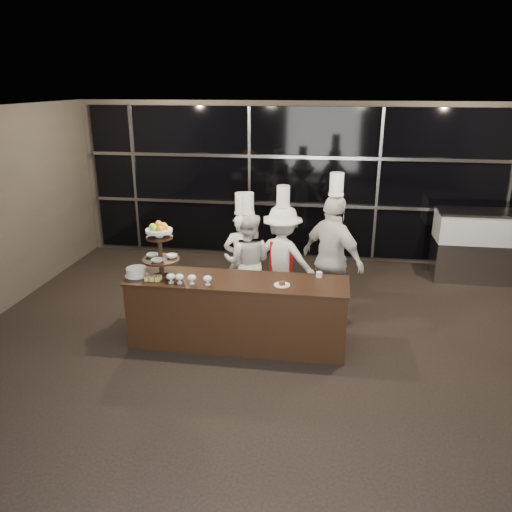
# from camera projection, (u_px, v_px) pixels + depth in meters

# --- Properties ---
(room) EXTENTS (10.00, 10.00, 10.00)m
(room) POSITION_uv_depth(u_px,v_px,m) (291.00, 282.00, 4.78)
(room) COLOR black
(room) RESTS_ON ground
(window_wall) EXTENTS (8.60, 0.10, 2.80)m
(window_wall) POSITION_uv_depth(u_px,v_px,m) (312.00, 184.00, 9.39)
(window_wall) COLOR black
(window_wall) RESTS_ON ground
(buffet_counter) EXTENTS (2.84, 0.74, 0.92)m
(buffet_counter) POSITION_uv_depth(u_px,v_px,m) (238.00, 312.00, 6.53)
(buffet_counter) COLOR black
(buffet_counter) RESTS_ON ground
(display_stand) EXTENTS (0.48, 0.48, 0.74)m
(display_stand) POSITION_uv_depth(u_px,v_px,m) (160.00, 245.00, 6.38)
(display_stand) COLOR black
(display_stand) RESTS_ON buffet_counter
(compotes) EXTENTS (0.58, 0.11, 0.12)m
(compotes) POSITION_uv_depth(u_px,v_px,m) (187.00, 278.00, 6.23)
(compotes) COLOR silver
(compotes) RESTS_ON buffet_counter
(layer_cake) EXTENTS (0.30, 0.30, 0.11)m
(layer_cake) POSITION_uv_depth(u_px,v_px,m) (136.00, 272.00, 6.50)
(layer_cake) COLOR white
(layer_cake) RESTS_ON buffet_counter
(pastry_squares) EXTENTS (0.20, 0.13, 0.05)m
(pastry_squares) POSITION_uv_depth(u_px,v_px,m) (153.00, 278.00, 6.36)
(pastry_squares) COLOR #E0C36D
(pastry_squares) RESTS_ON buffet_counter
(small_plate) EXTENTS (0.20, 0.20, 0.05)m
(small_plate) POSITION_uv_depth(u_px,v_px,m) (282.00, 284.00, 6.20)
(small_plate) COLOR white
(small_plate) RESTS_ON buffet_counter
(chef_cup) EXTENTS (0.08, 0.08, 0.07)m
(chef_cup) POSITION_uv_depth(u_px,v_px,m) (319.00, 275.00, 6.45)
(chef_cup) COLOR white
(chef_cup) RESTS_ON buffet_counter
(display_case) EXTENTS (1.52, 0.67, 1.24)m
(display_case) POSITION_uv_depth(u_px,v_px,m) (480.00, 242.00, 8.65)
(display_case) COLOR #A5A5AA
(display_case) RESTS_ON ground
(chef_a) EXTENTS (0.58, 0.41, 1.81)m
(chef_a) POSITION_uv_depth(u_px,v_px,m) (242.00, 259.00, 7.50)
(chef_a) COLOR white
(chef_a) RESTS_ON ground
(chef_b) EXTENTS (0.75, 0.59, 1.82)m
(chef_b) POSITION_uv_depth(u_px,v_px,m) (248.00, 261.00, 7.45)
(chef_b) COLOR silver
(chef_b) RESTS_ON ground
(chef_c) EXTENTS (1.16, 0.85, 1.92)m
(chef_c) POSITION_uv_depth(u_px,v_px,m) (282.00, 258.00, 7.45)
(chef_c) COLOR white
(chef_c) RESTS_ON ground
(chef_d) EXTENTS (1.12, 1.08, 2.17)m
(chef_d) POSITION_uv_depth(u_px,v_px,m) (333.00, 259.00, 7.04)
(chef_d) COLOR silver
(chef_d) RESTS_ON ground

